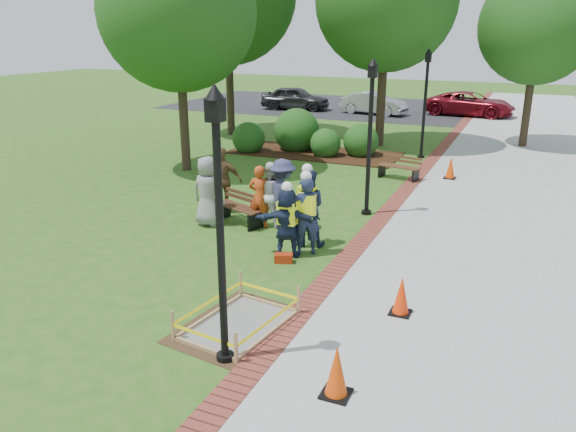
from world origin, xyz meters
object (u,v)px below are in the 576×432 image
at_px(lamp_near, 219,210).
at_px(bench_near, 239,214).
at_px(hivis_worker_a, 287,220).
at_px(hivis_worker_c, 307,206).
at_px(cone_front, 337,372).
at_px(hivis_worker_b, 306,214).
at_px(wet_concrete_pad, 239,315).

bearing_deg(lamp_near, bench_near, 116.34).
bearing_deg(lamp_near, hivis_worker_a, 100.68).
relative_size(lamp_near, hivis_worker_c, 2.13).
height_order(cone_front, hivis_worker_b, hivis_worker_b).
distance_m(wet_concrete_pad, cone_front, 2.49).
bearing_deg(cone_front, hivis_worker_a, 121.19).
height_order(hivis_worker_b, hivis_worker_c, hivis_worker_c).
xyz_separation_m(wet_concrete_pad, hivis_worker_a, (-0.52, 3.29, 0.65)).
bearing_deg(hivis_worker_b, bench_near, 152.38).
xyz_separation_m(cone_front, hivis_worker_c, (-2.57, 5.31, 0.60)).
bearing_deg(lamp_near, wet_concrete_pad, 106.40).
relative_size(cone_front, hivis_worker_c, 0.40).
bearing_deg(cone_front, lamp_near, 174.42).
bearing_deg(cone_front, hivis_worker_c, 115.78).
xyz_separation_m(lamp_near, hivis_worker_a, (-0.81, 4.28, -1.60)).
height_order(wet_concrete_pad, bench_near, bench_near).
height_order(wet_concrete_pad, cone_front, cone_front).
xyz_separation_m(wet_concrete_pad, cone_front, (2.19, -1.18, 0.15)).
bearing_deg(wet_concrete_pad, hivis_worker_b, 93.00).
relative_size(cone_front, lamp_near, 0.19).
bearing_deg(wet_concrete_pad, cone_front, -28.31).
xyz_separation_m(lamp_near, hivis_worker_b, (-0.48, 4.59, -1.51)).
height_order(cone_front, hivis_worker_a, hivis_worker_a).
xyz_separation_m(bench_near, hivis_worker_c, (2.23, -0.72, 0.72)).
relative_size(cone_front, hivis_worker_a, 0.46).
relative_size(wet_concrete_pad, hivis_worker_b, 1.27).
relative_size(wet_concrete_pad, hivis_worker_a, 1.42).
xyz_separation_m(bench_near, lamp_near, (2.90, -5.85, 2.22)).
relative_size(hivis_worker_b, hivis_worker_c, 0.99).
distance_m(hivis_worker_a, hivis_worker_c, 0.86).
xyz_separation_m(cone_front, lamp_near, (-1.90, 0.19, 2.09)).
distance_m(cone_front, hivis_worker_a, 5.25).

